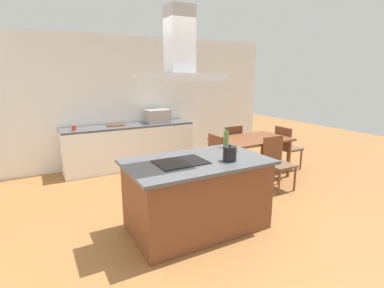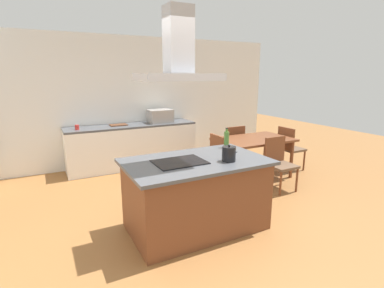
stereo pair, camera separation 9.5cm
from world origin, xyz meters
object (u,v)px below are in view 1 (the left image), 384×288
cutting_board (116,125)px  chair_at_right_end (286,145)px  olive_oil_bottle (226,139)px  range_hood (180,57)px  chair_facing_island (277,159)px  cooktop (181,162)px  dining_table (251,143)px  coffee_mug_red (74,128)px  tea_kettle (230,154)px  chair_at_left_end (210,157)px  chair_facing_back_wall (230,144)px  countertop_microwave (157,116)px

cutting_board → chair_at_right_end: cutting_board is taller
olive_oil_bottle → range_hood: bearing=-158.3°
cutting_board → chair_facing_island: cutting_board is taller
cooktop → dining_table: 2.41m
coffee_mug_red → chair_facing_island: coffee_mug_red is taller
coffee_mug_red → dining_table: coffee_mug_red is taller
cooktop → range_hood: range_hood is taller
dining_table → chair_at_right_end: chair_at_right_end is taller
tea_kettle → cooktop: bearing=158.2°
chair_facing_island → dining_table: bearing=90.0°
dining_table → chair_at_left_end: bearing=-180.0°
chair_facing_back_wall → countertop_microwave: bearing=139.3°
tea_kettle → chair_facing_back_wall: (1.53, 2.07, -0.48)m
cooktop → chair_facing_back_wall: size_ratio=0.67×
cutting_board → chair_at_right_end: (3.01, -1.74, -0.40)m
chair_facing_back_wall → olive_oil_bottle: bearing=-128.4°
countertop_microwave → chair_facing_back_wall: countertop_microwave is taller
chair_facing_back_wall → chair_facing_island: same height
olive_oil_bottle → countertop_microwave: size_ratio=0.57×
countertop_microwave → tea_kettle: bearing=-96.2°
tea_kettle → chair_at_left_end: size_ratio=0.24×
cooktop → chair_at_left_end: 1.71m
cooktop → cutting_board: bearing=90.2°
dining_table → range_hood: 2.80m
tea_kettle → coffee_mug_red: bearing=114.4°
range_hood → countertop_microwave: bearing=72.9°
olive_oil_bottle → dining_table: (1.18, 0.82, -0.35)m
countertop_microwave → dining_table: size_ratio=0.36×
tea_kettle → range_hood: size_ratio=0.24×
cooktop → chair_facing_back_wall: 2.82m
cooktop → countertop_microwave: 3.02m
cooktop → cutting_board: (-0.01, 2.93, 0.00)m
countertop_microwave → chair_at_right_end: bearing=-38.7°
coffee_mug_red → chair_at_right_end: (3.82, -1.63, -0.44)m
cutting_board → range_hood: size_ratio=0.38×
cutting_board → range_hood: (0.01, -2.93, 1.19)m
chair_at_right_end → chair_at_left_end: size_ratio=1.00×
chair_facing_island → chair_at_left_end: 1.13m
dining_table → chair_facing_island: bearing=-90.0°
coffee_mug_red → chair_at_left_end: (1.99, -1.63, -0.44)m
dining_table → cooktop: bearing=-150.4°
chair_facing_back_wall → chair_at_left_end: (-0.92, -0.67, 0.00)m
olive_oil_bottle → coffee_mug_red: olive_oil_bottle is taller
tea_kettle → countertop_microwave: (0.34, 3.10, 0.05)m
countertop_microwave → chair_facing_island: (1.20, -2.36, -0.53)m
cutting_board → chair_facing_island: 3.22m
cutting_board → chair_facing_back_wall: size_ratio=0.38×
chair_at_left_end → tea_kettle: bearing=-113.8°
coffee_mug_red → cutting_board: size_ratio=0.26×
dining_table → chair_at_left_end: size_ratio=1.57×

